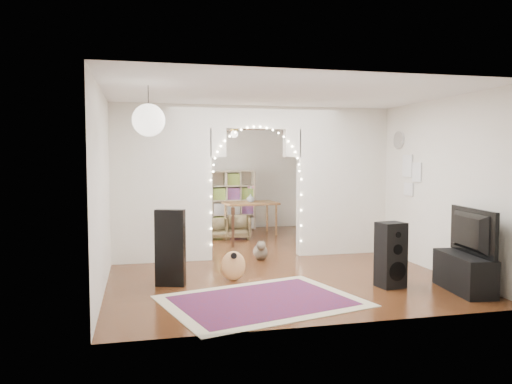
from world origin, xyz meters
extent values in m
plane|color=black|center=(0.00, 0.00, 0.00)|extent=(7.50, 7.50, 0.00)
cube|color=white|center=(0.00, 0.00, 2.70)|extent=(5.00, 7.50, 0.02)
cube|color=silver|center=(0.00, 3.75, 1.35)|extent=(5.00, 0.02, 2.70)
cube|color=silver|center=(0.00, -3.75, 1.35)|extent=(5.00, 0.02, 2.70)
cube|color=silver|center=(-2.50, 0.00, 1.35)|extent=(0.02, 7.50, 2.70)
cube|color=silver|center=(2.50, 0.00, 1.35)|extent=(0.02, 7.50, 2.70)
cube|color=silver|center=(-1.65, 0.00, 1.35)|extent=(1.70, 0.20, 2.70)
cube|color=silver|center=(1.65, 0.00, 1.35)|extent=(1.70, 0.20, 2.70)
cube|color=silver|center=(0.00, 0.00, 2.50)|extent=(1.60, 0.20, 0.40)
cube|color=white|center=(-2.47, 1.80, 1.50)|extent=(0.04, 1.20, 1.40)
cylinder|color=white|center=(2.48, -0.60, 2.10)|extent=(0.03, 0.31, 0.31)
sphere|color=white|center=(-1.90, -2.40, 2.25)|extent=(0.40, 0.40, 0.40)
cube|color=maroon|center=(-0.56, -2.73, 0.01)|extent=(2.71, 2.30, 0.02)
cube|color=black|center=(-1.62, -1.71, 0.54)|extent=(0.43, 0.27, 1.08)
ellipsoid|color=tan|center=(-0.71, -1.63, 0.38)|extent=(0.38, 0.22, 0.44)
cube|color=black|center=(-0.71, -1.63, 0.75)|extent=(0.05, 0.04, 0.50)
cube|color=black|center=(-0.71, -1.63, 1.02)|extent=(0.06, 0.04, 0.11)
ellipsoid|color=brown|center=(0.03, -0.25, 0.14)|extent=(0.31, 0.42, 0.27)
sphere|color=brown|center=(0.01, -0.41, 0.27)|extent=(0.18, 0.18, 0.16)
cone|color=brown|center=(-0.03, -0.41, 0.35)|extent=(0.05, 0.05, 0.06)
cone|color=brown|center=(0.05, -0.41, 0.35)|extent=(0.05, 0.05, 0.06)
cylinder|color=brown|center=(0.07, -0.05, 0.05)|extent=(0.08, 0.26, 0.08)
cube|color=black|center=(1.35, -2.45, 0.45)|extent=(0.39, 0.35, 0.90)
cylinder|color=black|center=(1.37, -2.61, 0.25)|extent=(0.26, 0.06, 0.26)
cylinder|color=black|center=(1.37, -2.61, 0.55)|extent=(0.14, 0.04, 0.14)
cylinder|color=black|center=(1.37, -2.61, 0.75)|extent=(0.08, 0.03, 0.08)
cube|color=black|center=(2.20, -2.89, 0.25)|extent=(0.51, 1.04, 0.50)
imported|color=black|center=(2.20, -2.89, 0.81)|extent=(0.26, 1.08, 0.62)
cube|color=#C3AE8D|center=(0.06, 3.50, 0.73)|extent=(1.47, 0.69, 1.47)
cube|color=brown|center=(0.49, 2.61, 0.73)|extent=(1.26, 0.90, 0.05)
cylinder|color=brown|center=(0.00, 2.24, 0.35)|extent=(0.05, 0.05, 0.70)
cylinder|color=brown|center=(1.04, 2.33, 0.35)|extent=(0.05, 0.05, 0.70)
cylinder|color=brown|center=(-0.05, 2.88, 0.35)|extent=(0.05, 0.05, 0.70)
cylinder|color=brown|center=(0.98, 2.97, 0.35)|extent=(0.05, 0.05, 0.70)
imported|color=silver|center=(0.49, 2.61, 0.85)|extent=(0.20, 0.20, 0.19)
imported|color=#4C3F26|center=(-0.38, 2.10, 0.23)|extent=(0.55, 0.56, 0.45)
imported|color=#4C3F26|center=(0.09, 2.05, 0.26)|extent=(0.63, 0.64, 0.51)
camera|label=1|loc=(-2.02, -8.66, 1.80)|focal=35.00mm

